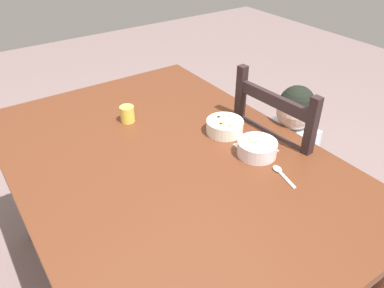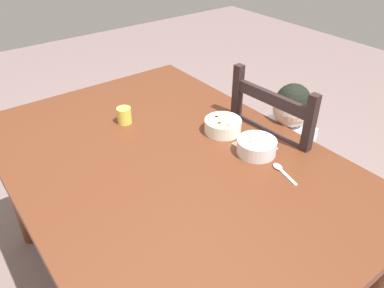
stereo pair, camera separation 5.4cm
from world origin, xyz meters
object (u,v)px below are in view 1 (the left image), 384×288
Objects in this scene: bowl_of_peas at (257,148)px; drinking_cup at (128,114)px; child_figure at (285,151)px; bowl_of_carrots at (225,126)px; dining_chair at (281,177)px; spoon at (280,172)px; dining_table at (168,174)px.

drinking_cup is at bearing -150.52° from bowl_of_peas.
bowl_of_carrots is (-0.10, -0.29, 0.18)m from child_figure.
dining_chair reaches higher than bowl_of_carrots.
bowl_of_peas reaches higher than spoon.
dining_chair is at bearing 70.44° from bowl_of_carrots.
dining_chair reaches higher than child_figure.
bowl_of_peas is at bearing -71.09° from child_figure.
spoon is at bearing 23.42° from drinking_cup.
spoon is at bearing 42.12° from dining_table.
dining_table is 0.37m from bowl_of_peas.
drinking_cup reaches higher than bowl_of_peas.
dining_table is 1.69× the size of child_figure.
drinking_cup is at bearing 179.18° from dining_table.
bowl_of_peas is 0.14m from spoon.
spoon is (0.14, -0.01, -0.03)m from bowl_of_peas.
child_figure is 6.77× the size of spoon.
drinking_cup is at bearing -137.36° from bowl_of_carrots.
bowl_of_peas is 2.10× the size of drinking_cup.
dining_chair is 0.46m from bowl_of_peas.
child_figure is at bearing 54.43° from drinking_cup.
dining_table is at bearing -97.94° from child_figure.
child_figure is at bearing 108.91° from bowl_of_peas.
drinking_cup is (-0.66, -0.29, 0.03)m from spoon.
dining_chair is at bearing 127.79° from spoon.
drinking_cup is (-0.34, 0.00, 0.12)m from dining_table.
dining_table is 21.48× the size of drinking_cup.
bowl_of_carrots is 2.14× the size of drinking_cup.
bowl_of_peas is 1.12× the size of spoon.
spoon reaches higher than dining_table.
dining_chair is 0.46m from bowl_of_carrots.
dining_table is at bearing -137.88° from spoon.
bowl_of_carrots is 0.43m from drinking_cup.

